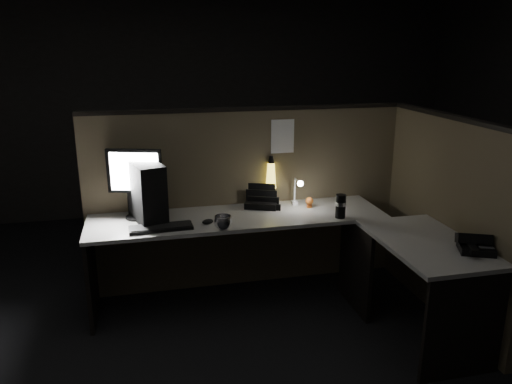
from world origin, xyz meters
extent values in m
plane|color=black|center=(0.00, 0.00, 0.00)|extent=(6.00, 6.00, 0.00)
plane|color=#282623|center=(0.00, 3.00, 1.35)|extent=(6.00, 0.00, 6.00)
cube|color=brown|center=(0.00, 0.93, 0.75)|extent=(2.66, 0.06, 1.50)
cube|color=brown|center=(1.33, 0.10, 0.75)|extent=(0.06, 1.66, 1.50)
cube|color=#A6A39D|center=(-0.15, 0.60, 0.71)|extent=(2.30, 0.60, 0.03)
cube|color=#A6A39D|center=(1.00, -0.20, 0.71)|extent=(0.60, 1.00, 0.03)
cube|color=black|center=(-1.28, 0.60, 0.35)|extent=(0.03, 0.55, 0.70)
cube|color=black|center=(1.00, -0.68, 0.35)|extent=(0.55, 0.03, 0.70)
cube|color=black|center=(0.72, 0.30, 0.35)|extent=(0.03, 0.55, 0.70)
cube|color=black|center=(-0.84, 0.67, 0.95)|extent=(0.30, 0.46, 0.45)
cylinder|color=black|center=(-0.91, 0.73, 0.74)|extent=(0.18, 0.18, 0.01)
cube|color=black|center=(-0.91, 0.75, 0.84)|extent=(0.06, 0.05, 0.20)
cube|color=black|center=(-0.91, 0.75, 1.10)|extent=(0.41, 0.16, 0.34)
cube|color=white|center=(-0.91, 0.73, 1.10)|extent=(0.35, 0.11, 0.29)
cube|color=black|center=(-0.75, 0.44, 0.74)|extent=(0.46, 0.17, 0.02)
ellipsoid|color=black|center=(-0.41, 0.47, 0.75)|extent=(0.11, 0.09, 0.04)
cube|color=silver|center=(0.36, 0.77, 0.75)|extent=(0.04, 0.05, 0.03)
cylinder|color=silver|center=(0.36, 0.77, 0.86)|extent=(0.01, 0.01, 0.19)
cylinder|color=silver|center=(0.36, 0.70, 0.96)|extent=(0.01, 0.13, 0.01)
sphere|color=white|center=(0.36, 0.63, 0.95)|extent=(0.05, 0.05, 0.05)
cube|color=black|center=(0.09, 0.79, 0.76)|extent=(0.33, 0.31, 0.05)
cube|color=black|center=(0.09, 0.76, 0.80)|extent=(0.24, 0.12, 0.09)
cube|color=black|center=(0.09, 0.87, 0.84)|extent=(0.24, 0.12, 0.18)
cone|color=black|center=(0.19, 0.88, 0.79)|extent=(0.11, 0.11, 0.13)
cone|color=yellow|center=(0.19, 0.88, 0.96)|extent=(0.09, 0.09, 0.21)
sphere|color=#825D12|center=(0.19, 0.88, 0.90)|extent=(0.04, 0.04, 0.04)
sphere|color=#825D12|center=(0.19, 0.88, 0.97)|extent=(0.03, 0.03, 0.03)
cone|color=black|center=(0.19, 0.88, 1.10)|extent=(0.05, 0.05, 0.06)
cylinder|color=black|center=(0.61, 0.38, 0.82)|extent=(0.08, 0.08, 0.18)
imported|color=silver|center=(-0.31, 0.34, 0.78)|extent=(0.17, 0.17, 0.10)
sphere|color=orange|center=(0.46, 0.68, 0.78)|extent=(0.06, 0.06, 0.06)
cube|color=white|center=(0.28, 0.90, 1.29)|extent=(0.19, 0.00, 0.28)
cube|color=black|center=(1.20, -0.44, 0.75)|extent=(0.27, 0.25, 0.05)
cube|color=black|center=(1.20, -0.40, 0.81)|extent=(0.24, 0.20, 0.10)
cube|color=black|center=(1.14, -0.48, 0.78)|extent=(0.11, 0.16, 0.03)
cube|color=#3F3F42|center=(1.25, -0.46, 0.78)|extent=(0.12, 0.12, 0.00)
camera|label=1|loc=(-0.85, -3.00, 2.01)|focal=35.00mm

